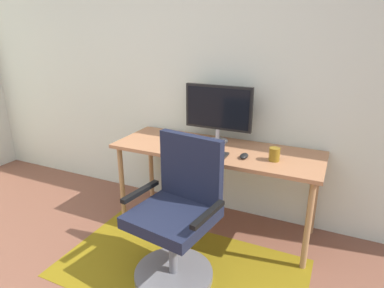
{
  "coord_description": "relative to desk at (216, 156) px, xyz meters",
  "views": [
    {
      "loc": [
        1.3,
        -0.55,
        1.65
      ],
      "look_at": [
        0.31,
        1.58,
        0.83
      ],
      "focal_mm": 30.8,
      "sensor_mm": 36.0,
      "label": 1
    }
  ],
  "objects": [
    {
      "name": "monitor",
      "position": [
        -0.05,
        0.16,
        0.35
      ],
      "size": [
        0.58,
        0.18,
        0.49
      ],
      "color": "#B2B2B7",
      "rests_on": "desk"
    },
    {
      "name": "wall_back",
      "position": [
        -0.41,
        0.37,
        0.64
      ],
      "size": [
        6.0,
        0.1,
        2.6
      ],
      "primitive_type": "cube",
      "color": "silver",
      "rests_on": "ground"
    },
    {
      "name": "coffee_cup",
      "position": [
        0.49,
        -0.07,
        0.12
      ],
      "size": [
        0.08,
        0.08,
        0.1
      ],
      "primitive_type": "cylinder",
      "color": "#836117",
      "rests_on": "desk"
    },
    {
      "name": "area_rug",
      "position": [
        -0.02,
        -0.63,
        -0.66
      ],
      "size": [
        1.75,
        1.0,
        0.01
      ],
      "primitive_type": "cube",
      "color": "#796210",
      "rests_on": "ground"
    },
    {
      "name": "keyboard",
      "position": [
        -0.07,
        -0.16,
        0.08
      ],
      "size": [
        0.43,
        0.13,
        0.02
      ],
      "primitive_type": "cube",
      "color": "black",
      "rests_on": "desk"
    },
    {
      "name": "desk",
      "position": [
        0.0,
        0.0,
        0.0
      ],
      "size": [
        1.7,
        0.61,
        0.73
      ],
      "color": "#A96F4A",
      "rests_on": "ground"
    },
    {
      "name": "office_chair",
      "position": [
        -0.01,
        -0.68,
        -0.24
      ],
      "size": [
        0.62,
        0.57,
        0.99
      ],
      "rotation": [
        0.0,
        0.0,
        -0.14
      ],
      "color": "slate",
      "rests_on": "ground"
    },
    {
      "name": "cell_phone",
      "position": [
        -0.47,
        0.15,
        0.07
      ],
      "size": [
        0.1,
        0.15,
        0.01
      ],
      "primitive_type": "cube",
      "rotation": [
        0.0,
        0.0,
        0.27
      ],
      "color": "black",
      "rests_on": "desk"
    },
    {
      "name": "computer_mouse",
      "position": [
        0.27,
        -0.12,
        0.09
      ],
      "size": [
        0.06,
        0.1,
        0.03
      ],
      "primitive_type": "ellipsoid",
      "color": "black",
      "rests_on": "desk"
    }
  ]
}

